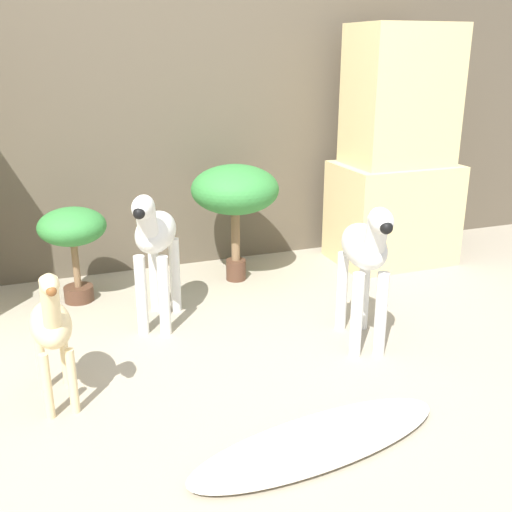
{
  "coord_description": "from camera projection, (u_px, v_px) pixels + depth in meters",
  "views": [
    {
      "loc": [
        -0.63,
        -1.83,
        1.24
      ],
      "look_at": [
        0.25,
        0.54,
        0.37
      ],
      "focal_mm": 42.0,
      "sensor_mm": 36.0,
      "label": 1
    }
  ],
  "objects": [
    {
      "name": "ground_plane",
      "position": [
        244.0,
        401.0,
        2.23
      ],
      "size": [
        14.0,
        14.0,
        0.0
      ],
      "primitive_type": "plane",
      "color": "#9E937F"
    },
    {
      "name": "wall_back",
      "position": [
        147.0,
        77.0,
        3.29
      ],
      "size": [
        6.4,
        0.08,
        2.2
      ],
      "color": "brown",
      "rests_on": "ground_plane"
    },
    {
      "name": "rock_pillar_right",
      "position": [
        396.0,
        159.0,
        3.54
      ],
      "size": [
        0.69,
        0.49,
        1.38
      ],
      "color": "#DBC184",
      "rests_on": "ground_plane"
    },
    {
      "name": "zebra_right",
      "position": [
        365.0,
        256.0,
        2.53
      ],
      "size": [
        0.26,
        0.5,
        0.67
      ],
      "color": "silver",
      "rests_on": "ground_plane"
    },
    {
      "name": "zebra_left",
      "position": [
        155.0,
        241.0,
        2.73
      ],
      "size": [
        0.31,
        0.49,
        0.67
      ],
      "color": "silver",
      "rests_on": "ground_plane"
    },
    {
      "name": "giraffe_figurine",
      "position": [
        51.0,
        326.0,
        2.12
      ],
      "size": [
        0.16,
        0.41,
        0.57
      ],
      "color": "beige",
      "rests_on": "ground_plane"
    },
    {
      "name": "potted_palm_front",
      "position": [
        73.0,
        232.0,
        3.01
      ],
      "size": [
        0.34,
        0.34,
        0.5
      ],
      "color": "#513323",
      "rests_on": "ground_plane"
    },
    {
      "name": "potted_palm_back",
      "position": [
        235.0,
        192.0,
        3.25
      ],
      "size": [
        0.48,
        0.48,
        0.66
      ],
      "color": "#513323",
      "rests_on": "ground_plane"
    },
    {
      "name": "surfboard",
      "position": [
        317.0,
        442.0,
        1.96
      ],
      "size": [
        0.97,
        0.41,
        0.09
      ],
      "color": "silver",
      "rests_on": "ground_plane"
    }
  ]
}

